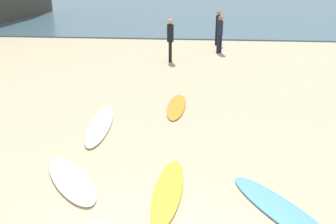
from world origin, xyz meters
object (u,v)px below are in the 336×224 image
surfboard_0 (100,125)px  surfboard_5 (283,211)px  surfboard_2 (176,106)px  surfboard_3 (168,190)px  beachgoer_near (220,32)px  beachgoer_mid (218,26)px  surfboard_1 (71,179)px  beachgoer_far (170,38)px

surfboard_0 → surfboard_5: 4.85m
surfboard_2 → surfboard_3: surfboard_2 is taller
surfboard_2 → surfboard_3: 4.13m
surfboard_2 → surfboard_5: size_ratio=0.92×
surfboard_5 → beachgoer_near: bearing=-121.7°
beachgoer_mid → surfboard_2: bearing=-48.2°
surfboard_1 → beachgoer_mid: beachgoer_mid is taller
surfboard_5 → beachgoer_far: 10.60m
beachgoer_mid → surfboard_1: bearing=-52.3°
surfboard_0 → beachgoer_mid: beachgoer_mid is taller
surfboard_2 → beachgoer_near: 7.91m
surfboard_0 → surfboard_5: size_ratio=1.14×
surfboard_0 → surfboard_2: size_ratio=1.23×
surfboard_3 → beachgoer_far: size_ratio=1.13×
surfboard_5 → beachgoer_mid: (-0.52, 14.32, 0.97)m
beachgoer_near → surfboard_3: bearing=-149.8°
beachgoer_near → beachgoer_far: beachgoer_far is taller
surfboard_0 → beachgoer_mid: (3.27, 11.28, 0.96)m
beachgoer_far → surfboard_0: bearing=166.4°
surfboard_3 → beachgoer_near: beachgoer_near is taller
beachgoer_far → surfboard_5: bearing=-170.1°
surfboard_5 → beachgoer_mid: 14.36m
surfboard_2 → beachgoer_far: (-0.69, 5.67, 0.99)m
surfboard_0 → surfboard_5: bearing=-44.5°
surfboard_0 → surfboard_1: (0.16, -2.47, -0.00)m
surfboard_5 → beachgoer_near: size_ratio=1.29×
surfboard_1 → beachgoer_mid: size_ratio=1.07×
surfboard_0 → surfboard_2: 2.32m
surfboard_1 → surfboard_3: (1.78, -0.16, -0.01)m
surfboard_2 → beachgoer_far: 5.80m
surfboard_5 → beachgoer_far: beachgoer_far is taller
surfboard_2 → surfboard_5: (2.01, -4.53, -0.00)m
surfboard_5 → surfboard_1: bearing=-43.0°
beachgoer_far → beachgoer_near: bearing=-51.7°
surfboard_0 → surfboard_3: surfboard_0 is taller
beachgoer_near → beachgoer_far: 2.98m
surfboard_2 → beachgoer_mid: 9.95m
surfboard_0 → beachgoer_mid: 11.78m
surfboard_1 → surfboard_2: 4.28m
surfboard_3 → beachgoer_far: (-0.85, 9.79, 0.99)m
surfboard_5 → beachgoer_far: size_ratio=1.25×
surfboard_1 → beachgoer_mid: (3.10, 13.75, 0.97)m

